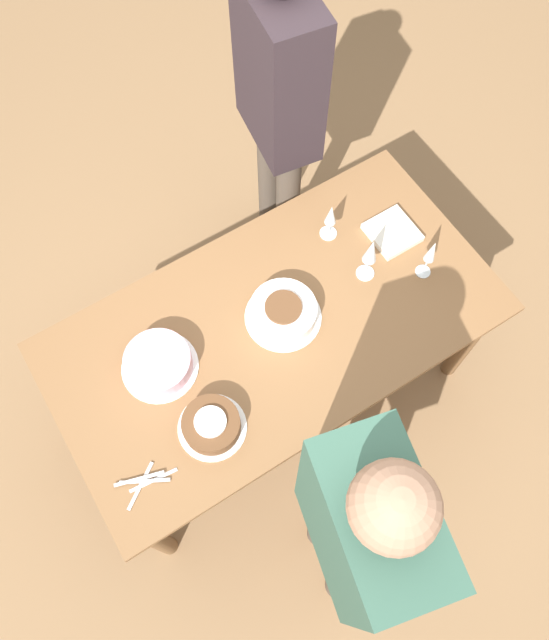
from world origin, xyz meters
TOP-DOWN VIEW (x-y plane):
  - ground_plane at (0.00, 0.00)m, footprint 12.00×12.00m
  - dining_table at (0.00, 0.00)m, footprint 1.68×0.88m
  - cake_center_white at (0.05, 0.01)m, footprint 0.29×0.29m
  - cake_front_chocolate at (-0.39, -0.21)m, footprint 0.24×0.24m
  - cake_back_decorated at (-0.44, 0.08)m, footprint 0.28×0.28m
  - wine_glass_near at (0.41, 0.00)m, footprint 0.07×0.07m
  - wine_glass_far at (0.61, -0.11)m, footprint 0.06×0.06m
  - wine_glass_extra at (0.39, 0.22)m, footprint 0.07×0.07m
  - fork_pile at (-0.67, -0.25)m, footprint 0.21×0.11m
  - napkin_stack at (0.61, 0.09)m, footprint 0.18×0.18m
  - person_cutting at (-0.21, -0.77)m, footprint 0.31×0.44m
  - person_watching at (0.47, 0.72)m, footprint 0.28×0.43m

SIDE VIEW (x-z plane):
  - ground_plane at x=0.00m, z-range 0.00..0.00m
  - dining_table at x=0.00m, z-range 0.27..1.00m
  - fork_pile at x=-0.67m, z-range 0.74..0.75m
  - napkin_stack at x=0.61m, z-range 0.74..0.77m
  - cake_front_chocolate at x=-0.39m, z-range 0.73..0.82m
  - cake_back_decorated at x=-0.44m, z-range 0.74..0.82m
  - cake_center_white at x=0.05m, z-range 0.73..0.83m
  - wine_glass_extra at x=0.39m, z-range 0.77..0.95m
  - wine_glass_far at x=0.61m, z-range 0.77..0.99m
  - wine_glass_near at x=0.41m, z-range 0.78..1.02m
  - person_watching at x=0.47m, z-range 0.17..1.81m
  - person_cutting at x=-0.21m, z-range 0.18..1.88m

